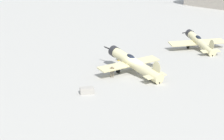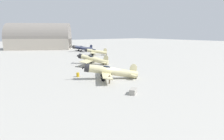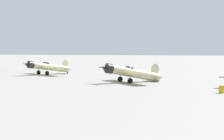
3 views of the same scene
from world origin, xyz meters
name	(u,v)px [view 1 (image 1 of 3)]	position (x,y,z in m)	size (l,w,h in m)	color
ground_plane	(135,74)	(0.00, 0.00, 0.00)	(400.00, 400.00, 0.00)	#A8A59E
airplane_foreground	(133,63)	(0.44, -0.26, 1.58)	(11.26, 9.83, 3.27)	beige
airplane_mid_apron	(199,42)	(-5.87, -17.86, 1.43)	(9.77, 9.26, 3.11)	beige
ground_crew_mechanic	(112,71)	(2.47, 2.60, 1.01)	(0.58, 0.41, 1.66)	brown
equipment_crate	(87,90)	(2.92, 9.32, 0.41)	(1.86, 1.67, 0.81)	#9E998E
fuel_drum	(119,58)	(4.72, -5.64, 0.44)	(0.65, 0.65, 0.87)	gold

